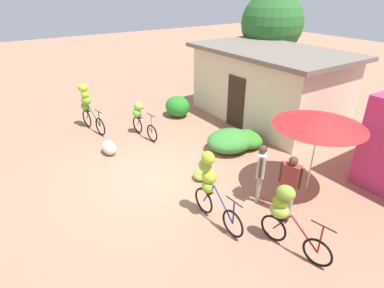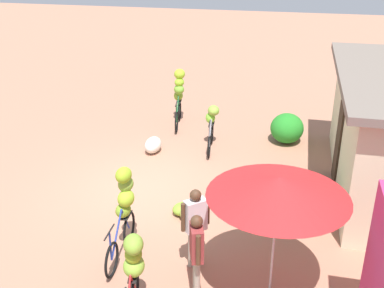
{
  "view_description": "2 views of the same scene",
  "coord_description": "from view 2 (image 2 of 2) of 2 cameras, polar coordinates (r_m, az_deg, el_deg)",
  "views": [
    {
      "loc": [
        7.13,
        -3.45,
        5.05
      ],
      "look_at": [
        0.94,
        0.76,
        1.27
      ],
      "focal_mm": 29.56,
      "sensor_mm": 36.0,
      "label": 1
    },
    {
      "loc": [
        9.5,
        3.28,
        5.68
      ],
      "look_at": [
        -0.07,
        1.1,
        1.3
      ],
      "focal_mm": 43.88,
      "sensor_mm": 36.0,
      "label": 2
    }
  ],
  "objects": [
    {
      "name": "bicycle_by_shop",
      "position": [
        7.71,
        -7.21,
        -15.01
      ],
      "size": [
        1.6,
        0.46,
        1.46
      ],
      "color": "black",
      "rests_on": "ground"
    },
    {
      "name": "person_bystander",
      "position": [
        8.56,
        0.42,
        -9.26
      ],
      "size": [
        0.41,
        0.46,
        1.61
      ],
      "color": "gray",
      "rests_on": "ground"
    },
    {
      "name": "bicycle_leftmost",
      "position": [
        15.24,
        -1.61,
        6.34
      ],
      "size": [
        1.73,
        0.46,
        1.75
      ],
      "color": "black",
      "rests_on": "ground"
    },
    {
      "name": "person_vendor",
      "position": [
        7.92,
        0.56,
        -12.5
      ],
      "size": [
        0.55,
        0.32,
        1.58
      ],
      "color": "gray",
      "rests_on": "ground"
    },
    {
      "name": "hedge_bush_front_left",
      "position": [
        14.22,
        11.47,
        1.9
      ],
      "size": [
        1.13,
        0.98,
        0.86
      ],
      "primitive_type": "ellipsoid",
      "color": "#248526",
      "rests_on": "ground"
    },
    {
      "name": "hedge_bush_front_right",
      "position": [
        11.03,
        9.99,
        -5.32
      ],
      "size": [
        0.93,
        0.8,
        0.67
      ],
      "primitive_type": "ellipsoid",
      "color": "#306B2E",
      "rests_on": "ground"
    },
    {
      "name": "produce_sack",
      "position": [
        13.38,
        -4.75,
        -0.11
      ],
      "size": [
        0.71,
        0.46,
        0.44
      ],
      "primitive_type": "ellipsoid",
      "rotation": [
        0.0,
        0.0,
        3.11
      ],
      "color": "silver",
      "rests_on": "ground"
    },
    {
      "name": "hedge_bush_mid",
      "position": [
        10.97,
        9.71,
        -5.46
      ],
      "size": [
        1.42,
        1.6,
        0.68
      ],
      "primitive_type": "ellipsoid",
      "color": "#398534",
      "rests_on": "ground"
    },
    {
      "name": "hedge_bush_by_door",
      "position": [
        10.88,
        13.1,
        -6.42
      ],
      "size": [
        1.15,
        1.16,
        0.55
      ],
      "primitive_type": "ellipsoid",
      "color": "#368428",
      "rests_on": "ground"
    },
    {
      "name": "ground_plane",
      "position": [
        11.55,
        -5.45,
        -5.53
      ],
      "size": [
        60.0,
        60.0,
        0.0
      ],
      "primitive_type": "plane",
      "color": "#A87158"
    },
    {
      "name": "bicycle_center_loaded",
      "position": [
        9.07,
        -8.3,
        -7.38
      ],
      "size": [
        1.7,
        0.4,
        1.74
      ],
      "color": "black",
      "rests_on": "ground"
    },
    {
      "name": "banana_pile_on_ground",
      "position": [
        10.42,
        -0.69,
        -8.14
      ],
      "size": [
        0.81,
        0.81,
        0.29
      ],
      "color": "olive",
      "rests_on": "ground"
    },
    {
      "name": "bicycle_near_pile",
      "position": [
        13.5,
        2.39,
        2.53
      ],
      "size": [
        1.62,
        0.5,
        1.22
      ],
      "color": "black",
      "rests_on": "ground"
    },
    {
      "name": "market_umbrella",
      "position": [
        7.46,
        10.47,
        -5.11
      ],
      "size": [
        2.29,
        2.29,
        2.27
      ],
      "color": "beige",
      "rests_on": "ground"
    }
  ]
}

